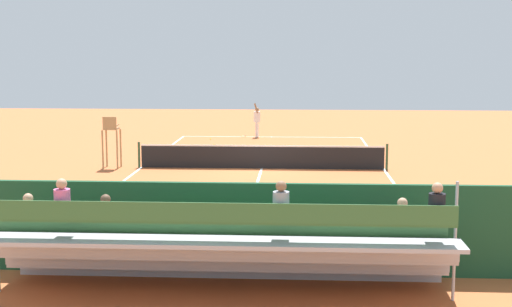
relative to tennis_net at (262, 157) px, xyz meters
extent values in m
plane|color=#BC6033|center=(0.00, 0.00, -0.50)|extent=(60.00, 60.00, 0.00)
cube|color=white|center=(0.00, -11.00, -0.50)|extent=(10.00, 0.10, 0.01)
cube|color=white|center=(0.00, 11.00, -0.50)|extent=(10.00, 0.10, 0.01)
cube|color=white|center=(-5.00, 0.00, -0.50)|extent=(0.10, 22.00, 0.01)
cube|color=white|center=(5.00, 0.00, -0.50)|extent=(0.10, 22.00, 0.01)
cube|color=white|center=(0.00, -6.05, -0.50)|extent=(7.50, 0.10, 0.01)
cube|color=white|center=(0.00, 6.05, -0.50)|extent=(7.50, 0.10, 0.01)
cube|color=white|center=(0.00, 0.00, -0.50)|extent=(0.10, 12.10, 0.01)
cube|color=white|center=(0.00, -11.00, -0.50)|extent=(0.10, 0.30, 0.01)
cube|color=black|center=(0.00, 0.00, -0.05)|extent=(10.00, 0.02, 0.91)
cube|color=white|center=(0.00, 0.00, 0.44)|extent=(10.00, 0.04, 0.06)
cylinder|color=#2D5133|center=(-5.10, 0.00, 0.03)|extent=(0.10, 0.10, 1.07)
cylinder|color=#2D5133|center=(5.10, 0.00, 0.03)|extent=(0.10, 0.10, 1.07)
cube|color=#1E4C2D|center=(0.00, 14.00, 0.50)|extent=(18.00, 0.16, 2.00)
cube|color=#B2B2B7|center=(0.00, 14.35, -0.28)|extent=(9.00, 0.10, 0.45)
cube|color=#B2B2B7|center=(0.00, 14.70, -0.09)|extent=(9.00, 0.80, 0.08)
cube|color=#B2B2B7|center=(0.00, 14.32, -0.28)|extent=(9.00, 0.04, 0.45)
cube|color=#386B38|center=(0.00, 14.80, 0.33)|extent=(8.60, 0.36, 0.04)
cube|color=#386B38|center=(0.00, 14.98, 0.53)|extent=(8.60, 0.03, 0.36)
cube|color=#B2B2B7|center=(0.00, 15.50, 0.36)|extent=(9.00, 0.80, 0.08)
cube|color=#B2B2B7|center=(0.00, 15.12, 0.17)|extent=(9.00, 0.04, 0.45)
cube|color=#386B38|center=(0.00, 15.60, 0.78)|extent=(8.60, 0.36, 0.04)
cube|color=#386B38|center=(0.00, 15.78, 0.98)|extent=(8.60, 0.03, 0.36)
cube|color=#B2B2B7|center=(0.00, 16.30, 0.81)|extent=(9.00, 0.80, 0.08)
cube|color=#B2B2B7|center=(0.00, 15.92, 0.62)|extent=(9.00, 0.04, 0.45)
cube|color=#386B38|center=(0.00, 16.40, 1.23)|extent=(8.60, 0.36, 0.04)
cube|color=#386B38|center=(0.00, 16.58, 1.43)|extent=(8.60, 0.03, 0.36)
cylinder|color=#B2B2B7|center=(-4.50, 15.50, 0.67)|extent=(0.06, 0.06, 2.35)
cube|color=#2D2D33|center=(-1.18, 16.23, 1.27)|extent=(0.32, 0.40, 0.12)
cylinder|color=#9399A3|center=(-1.18, 16.35, 1.55)|extent=(0.30, 0.30, 0.45)
sphere|color=#8C6647|center=(-1.18, 16.35, 1.88)|extent=(0.20, 0.20, 0.20)
cube|color=#2D2D33|center=(3.80, 15.43, 0.82)|extent=(0.32, 0.40, 0.12)
cylinder|color=green|center=(3.80, 15.55, 1.10)|extent=(0.30, 0.30, 0.45)
sphere|color=tan|center=(3.80, 15.55, 1.43)|extent=(0.20, 0.20, 0.20)
cube|color=#2D2D33|center=(2.54, 14.63, 0.37)|extent=(0.32, 0.40, 0.12)
cylinder|color=red|center=(2.54, 14.75, 0.65)|extent=(0.30, 0.30, 0.45)
sphere|color=tan|center=(2.54, 14.75, 0.98)|extent=(0.20, 0.20, 0.20)
cube|color=#2D2D33|center=(-3.05, 14.63, 0.37)|extent=(0.32, 0.40, 0.12)
cylinder|color=red|center=(-3.05, 14.75, 0.65)|extent=(0.30, 0.30, 0.45)
sphere|color=brown|center=(-3.05, 14.75, 0.98)|extent=(0.20, 0.20, 0.20)
cube|color=#2D2D33|center=(2.85, 16.23, 1.27)|extent=(0.32, 0.40, 0.12)
cylinder|color=pink|center=(2.85, 16.35, 1.55)|extent=(0.30, 0.30, 0.45)
sphere|color=tan|center=(2.85, 16.35, 1.88)|extent=(0.20, 0.20, 0.20)
cube|color=#2D2D33|center=(2.26, 15.43, 0.82)|extent=(0.32, 0.40, 0.12)
cylinder|color=red|center=(2.26, 15.55, 1.10)|extent=(0.30, 0.30, 0.45)
sphere|color=brown|center=(2.26, 15.55, 1.43)|extent=(0.20, 0.20, 0.20)
cube|color=#2D2D33|center=(-3.88, 14.63, 0.37)|extent=(0.32, 0.40, 0.12)
cylinder|color=green|center=(-3.88, 14.75, 0.65)|extent=(0.30, 0.30, 0.45)
sphere|color=brown|center=(-3.88, 14.75, 0.98)|extent=(0.20, 0.20, 0.20)
cube|color=#2D2D33|center=(-3.96, 16.23, 1.27)|extent=(0.32, 0.40, 0.12)
cylinder|color=black|center=(-3.96, 16.35, 1.55)|extent=(0.30, 0.30, 0.45)
sphere|color=tan|center=(-3.96, 16.35, 1.88)|extent=(0.20, 0.20, 0.20)
cube|color=#2D2D33|center=(-3.47, 15.43, 0.82)|extent=(0.32, 0.40, 0.12)
cylinder|color=blue|center=(-3.47, 15.55, 1.10)|extent=(0.30, 0.30, 0.45)
sphere|color=tan|center=(-3.47, 15.55, 1.43)|extent=(0.20, 0.20, 0.20)
cylinder|color=#A88456|center=(5.90, -0.15, 0.30)|extent=(0.07, 0.07, 1.60)
cylinder|color=#A88456|center=(6.50, -0.15, 0.30)|extent=(0.07, 0.07, 1.60)
cylinder|color=#A88456|center=(5.90, 0.45, 0.30)|extent=(0.07, 0.07, 1.60)
cylinder|color=#A88456|center=(6.50, 0.45, 0.30)|extent=(0.07, 0.07, 1.60)
cube|color=#A88456|center=(6.20, 0.15, 1.13)|extent=(0.56, 0.56, 0.06)
cube|color=#A88456|center=(6.20, 0.39, 1.40)|extent=(0.56, 0.06, 0.48)
cube|color=#A88456|center=(5.94, 0.15, 1.28)|extent=(0.04, 0.48, 0.04)
cube|color=#A88456|center=(6.46, 0.15, 1.28)|extent=(0.04, 0.48, 0.04)
cube|color=#234C2D|center=(-2.98, 13.20, -0.05)|extent=(1.80, 0.40, 0.05)
cylinder|color=#234C2D|center=(-3.73, 13.20, -0.28)|extent=(0.06, 0.06, 0.45)
cylinder|color=#234C2D|center=(-2.23, 13.20, -0.28)|extent=(0.06, 0.06, 0.45)
cube|color=#234C2D|center=(-2.98, 13.38, 0.25)|extent=(1.80, 0.04, 0.36)
cube|color=#B22D2D|center=(-1.24, 13.40, -0.32)|extent=(0.90, 0.36, 0.36)
cylinder|color=white|center=(0.80, -10.99, -0.08)|extent=(0.14, 0.14, 0.85)
cylinder|color=white|center=(0.84, -10.77, -0.08)|extent=(0.14, 0.14, 0.85)
cylinder|color=white|center=(0.82, -10.88, 0.65)|extent=(0.41, 0.41, 0.60)
sphere|color=#8C6647|center=(0.82, -10.88, 1.06)|extent=(0.22, 0.22, 0.22)
cylinder|color=#8C6647|center=(0.86, -10.66, 1.15)|extent=(0.26, 0.13, 0.55)
cylinder|color=#8C6647|center=(0.79, -11.09, 0.68)|extent=(0.10, 0.10, 0.50)
cylinder|color=black|center=(1.53, -11.33, -0.49)|extent=(0.08, 0.28, 0.03)
torus|color=#D8CC4C|center=(1.58, -11.07, -0.49)|extent=(0.36, 0.36, 0.02)
cylinder|color=white|center=(1.58, -11.07, -0.49)|extent=(0.25, 0.25, 0.00)
sphere|color=#CCDB33|center=(2.84, -7.26, -0.47)|extent=(0.07, 0.07, 0.07)
sphere|color=#CCDB33|center=(3.30, -9.62, -0.47)|extent=(0.07, 0.07, 0.07)
camera|label=1|loc=(-1.47, 29.02, 4.29)|focal=50.24mm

